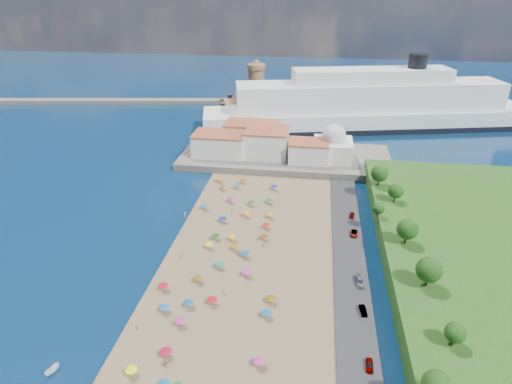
# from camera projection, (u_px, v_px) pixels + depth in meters

# --- Properties ---
(ground) EXTENTS (700.00, 700.00, 0.00)m
(ground) POSITION_uv_depth(u_px,v_px,m) (230.00, 254.00, 123.70)
(ground) COLOR #071938
(ground) RESTS_ON ground
(terrace) EXTENTS (90.00, 36.00, 3.00)m
(terrace) POSITION_uv_depth(u_px,v_px,m) (285.00, 158.00, 186.40)
(terrace) COLOR #59544C
(terrace) RESTS_ON ground
(jetty) EXTENTS (18.00, 70.00, 2.40)m
(jetty) POSITION_uv_depth(u_px,v_px,m) (248.00, 131.00, 220.32)
(jetty) COLOR #59544C
(jetty) RESTS_ON ground
(breakwater) EXTENTS (199.03, 34.77, 2.60)m
(breakwater) POSITION_uv_depth(u_px,v_px,m) (108.00, 101.00, 272.55)
(breakwater) COLOR #59544C
(breakwater) RESTS_ON ground
(waterfront_buildings) EXTENTS (57.00, 29.00, 11.00)m
(waterfront_buildings) POSITION_uv_depth(u_px,v_px,m) (256.00, 142.00, 185.77)
(waterfront_buildings) COLOR silver
(waterfront_buildings) RESTS_ON terrace
(domed_building) EXTENTS (16.00, 16.00, 15.00)m
(domed_building) POSITION_uv_depth(u_px,v_px,m) (333.00, 145.00, 178.75)
(domed_building) COLOR silver
(domed_building) RESTS_ON terrace
(fortress) EXTENTS (40.00, 40.00, 32.40)m
(fortress) POSITION_uv_depth(u_px,v_px,m) (256.00, 105.00, 244.43)
(fortress) COLOR #916D48
(fortress) RESTS_ON ground
(cruise_ship) EXTENTS (174.02, 63.73, 37.77)m
(cruise_ship) POSITION_uv_depth(u_px,v_px,m) (368.00, 107.00, 223.41)
(cruise_ship) COLOR black
(cruise_ship) RESTS_ON ground
(beach_parasols) EXTENTS (30.51, 115.46, 2.20)m
(beach_parasols) POSITION_uv_depth(u_px,v_px,m) (222.00, 262.00, 116.43)
(beach_parasols) COLOR gray
(beach_parasols) RESTS_ON beach
(beachgoers) EXTENTS (36.16, 102.77, 1.88)m
(beachgoers) POSITION_uv_depth(u_px,v_px,m) (210.00, 256.00, 120.70)
(beachgoers) COLOR tan
(beachgoers) RESTS_ON beach
(parked_cars) EXTENTS (2.69, 65.82, 1.43)m
(parked_cars) POSITION_uv_depth(u_px,v_px,m) (358.00, 269.00, 115.20)
(parked_cars) COLOR gray
(parked_cars) RESTS_ON promenade
(hillside_trees) EXTENTS (13.04, 102.44, 7.82)m
(hillside_trees) POSITION_uv_depth(u_px,v_px,m) (408.00, 245.00, 109.64)
(hillside_trees) COLOR #382314
(hillside_trees) RESTS_ON hillside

